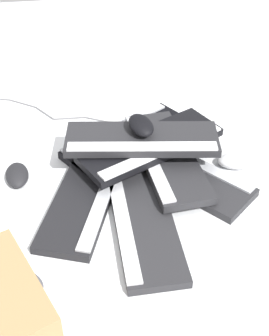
{
  "coord_description": "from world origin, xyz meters",
  "views": [
    {
      "loc": [
        -0.12,
        -0.98,
        0.89
      ],
      "look_at": [
        0.02,
        0.03,
        0.06
      ],
      "focal_mm": 50.0,
      "sensor_mm": 36.0,
      "label": 1
    }
  ],
  "objects": [
    {
      "name": "keyboard_1",
      "position": [
        0.03,
        0.25,
        0.01
      ],
      "size": [
        0.45,
        0.37,
        0.03
      ],
      "color": "black",
      "rests_on": "ground"
    },
    {
      "name": "keyboard_3",
      "position": [
        0.02,
        -0.13,
        0.01
      ],
      "size": [
        0.16,
        0.44,
        0.03
      ],
      "color": "#232326",
      "rests_on": "ground"
    },
    {
      "name": "keyboard_6",
      "position": [
        0.06,
        0.11,
        0.1
      ],
      "size": [
        0.46,
        0.21,
        0.03
      ],
      "color": "#232326",
      "rests_on": "keyboard_5"
    },
    {
      "name": "keyboard_0",
      "position": [
        0.16,
        0.05,
        0.01
      ],
      "size": [
        0.4,
        0.43,
        0.03
      ],
      "color": "#232326",
      "rests_on": "ground"
    },
    {
      "name": "ground_plane",
      "position": [
        0.0,
        0.0,
        0.0
      ],
      "size": [
        3.2,
        3.2,
        0.0
      ],
      "primitive_type": "plane",
      "color": "white"
    },
    {
      "name": "keyboard_4",
      "position": [
        0.13,
        0.09,
        0.04
      ],
      "size": [
        0.19,
        0.45,
        0.03
      ],
      "color": "#232326",
      "rests_on": "keyboard_0"
    },
    {
      "name": "mouse_2",
      "position": [
        -0.31,
        0.1,
        0.02
      ],
      "size": [
        0.08,
        0.12,
        0.04
      ],
      "primitive_type": "ellipsoid",
      "rotation": [
        0.0,
        0.0,
        4.83
      ],
      "color": "black",
      "rests_on": "ground"
    },
    {
      "name": "cable_0",
      "position": [
        -0.28,
        0.46,
        0.0
      ],
      "size": [
        0.81,
        0.25,
        0.01
      ],
      "color": "#59595B",
      "rests_on": "ground"
    },
    {
      "name": "mouse_0",
      "position": [
        -0.28,
        -0.29,
        0.02
      ],
      "size": [
        0.13,
        0.12,
        0.04
      ],
      "primitive_type": "ellipsoid",
      "rotation": [
        0.0,
        0.0,
        2.55
      ],
      "color": "#4C4C51",
      "rests_on": "ground"
    },
    {
      "name": "mouse_1",
      "position": [
        0.34,
        0.07,
        0.02
      ],
      "size": [
        0.12,
        0.09,
        0.04
      ],
      "primitive_type": "ellipsoid",
      "rotation": [
        0.0,
        0.0,
        6.08
      ],
      "color": "silver",
      "rests_on": "ground"
    },
    {
      "name": "mouse_3",
      "position": [
        0.06,
        0.13,
        0.14
      ],
      "size": [
        0.09,
        0.12,
        0.04
      ],
      "primitive_type": "ellipsoid",
      "rotation": [
        0.0,
        0.0,
        4.93
      ],
      "color": "black",
      "rests_on": "keyboard_6"
    },
    {
      "name": "keyboard_2",
      "position": [
        -0.12,
        -0.01,
        0.01
      ],
      "size": [
        0.29,
        0.46,
        0.03
      ],
      "color": "black",
      "rests_on": "ground"
    },
    {
      "name": "keyboard_5",
      "position": [
        0.09,
        0.11,
        0.07
      ],
      "size": [
        0.46,
        0.33,
        0.03
      ],
      "color": "black",
      "rests_on": "keyboard_4"
    }
  ]
}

